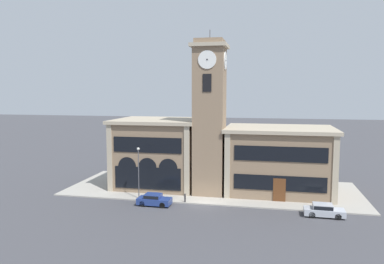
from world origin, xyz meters
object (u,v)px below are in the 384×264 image
Objects in this scene: parked_car_near at (154,199)px; bollard at (185,198)px; street_lamp at (138,166)px; parked_car_mid at (324,210)px; fire_hydrant at (322,206)px.

parked_car_near is 3.80m from bollard.
street_lamp is at bearing 176.72° from bollard.
parked_car_mid is 22.29m from street_lamp.
street_lamp reaches higher than fire_hydrant.
street_lamp is 6.10× the size of bollard.
parked_car_near is at bearing -37.08° from street_lamp.
street_lamp is (-2.61, 1.97, 3.60)m from parked_car_near.
fire_hydrant is at bearing 88.84° from parked_car_mid.
parked_car_mid reaches higher than bollard.
fire_hydrant is (19.37, 1.91, -0.16)m from parked_car_near.
bollard is 1.22× the size of fire_hydrant.
parked_car_near is 19.29m from parked_car_mid.
parked_car_mid is (19.29, 0.00, 0.00)m from parked_car_near.
street_lamp is at bearing 175.92° from parked_car_mid.
fire_hydrant is at bearing -0.16° from street_lamp.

